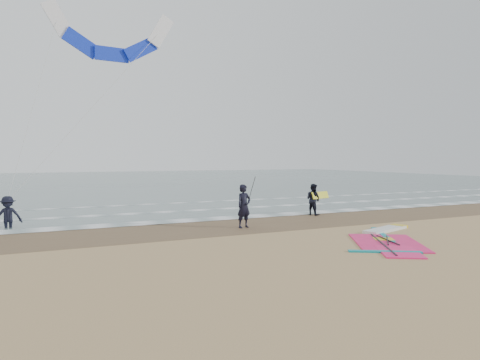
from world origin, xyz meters
name	(u,v)px	position (x,y,z in m)	size (l,w,h in m)	color
ground	(311,249)	(0.00, 0.00, 0.00)	(120.00, 120.00, 0.00)	tan
sea_water	(112,181)	(0.00, 48.00, 0.01)	(120.00, 80.00, 0.02)	#47605E
wet_sand_band	(240,225)	(0.00, 6.00, 0.00)	(120.00, 5.00, 0.01)	brown
foam_waterline	(207,213)	(0.00, 10.44, 0.03)	(120.00, 9.15, 0.02)	white
windsurf_rig	(388,239)	(3.75, 0.20, 0.04)	(5.70, 5.40, 0.14)	white
person_standing	(244,206)	(-0.19, 5.10, 0.99)	(0.72, 0.48, 1.99)	black
person_walking	(313,199)	(5.16, 7.42, 0.88)	(0.85, 0.66, 1.75)	black
person_wading	(8,208)	(-9.99, 9.40, 0.91)	(1.18, 0.68, 1.82)	black
held_pole	(250,196)	(0.11, 5.10, 1.46)	(0.17, 0.86, 1.82)	black
carried_kiteboard	(320,195)	(5.56, 7.32, 1.11)	(1.30, 0.51, 0.39)	yellow
surf_kite	(111,40)	(-4.95, 12.06, 9.64)	(8.59, 2.84, 10.21)	white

